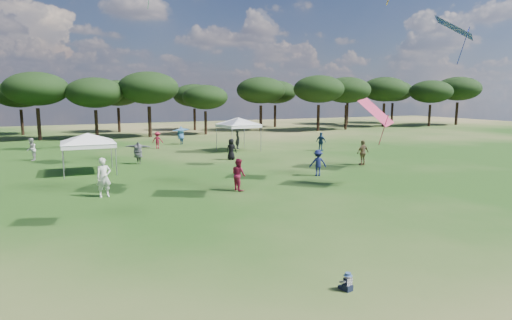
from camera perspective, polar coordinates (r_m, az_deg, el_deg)
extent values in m
cylinder|color=black|center=(52.39, -26.97, 4.27)|extent=(0.40, 0.40, 3.46)
ellipsoid|color=black|center=(52.30, -27.26, 8.43)|extent=(6.73, 6.73, 3.63)
cylinder|color=black|center=(51.32, -20.50, 4.45)|extent=(0.37, 0.37, 3.21)
ellipsoid|color=black|center=(51.21, -20.71, 8.39)|extent=(6.24, 6.24, 3.36)
cylinder|color=black|center=(51.62, -13.99, 4.96)|extent=(0.41, 0.41, 3.56)
ellipsoid|color=black|center=(51.53, -14.15, 9.31)|extent=(6.91, 6.91, 3.73)
cylinder|color=black|center=(53.69, -6.73, 4.94)|extent=(0.33, 0.33, 2.88)
ellipsoid|color=black|center=(53.57, -6.79, 8.32)|extent=(5.60, 5.60, 3.02)
cylinder|color=black|center=(59.20, 0.65, 5.62)|extent=(0.39, 0.39, 3.44)
ellipsoid|color=black|center=(59.12, 0.65, 9.29)|extent=(6.69, 6.69, 3.60)
cylinder|color=black|center=(59.10, 8.30, 5.57)|extent=(0.40, 0.40, 3.53)
ellipsoid|color=black|center=(59.01, 8.38, 9.34)|extent=(6.86, 6.86, 3.70)
cylinder|color=black|center=(62.21, 11.88, 5.60)|extent=(0.40, 0.40, 3.47)
ellipsoid|color=black|center=(62.13, 12.00, 9.11)|extent=(6.74, 6.74, 3.63)
cylinder|color=black|center=(69.15, 16.64, 5.76)|extent=(0.41, 0.41, 3.57)
ellipsoid|color=black|center=(69.08, 16.79, 9.02)|extent=(6.94, 6.94, 3.74)
cylinder|color=black|center=(72.41, 22.13, 5.52)|extent=(0.38, 0.38, 3.35)
ellipsoid|color=black|center=(72.34, 22.30, 8.43)|extent=(6.51, 6.51, 3.51)
cylinder|color=black|center=(77.59, 25.17, 5.62)|extent=(0.42, 0.42, 3.66)
ellipsoid|color=black|center=(77.53, 25.37, 8.58)|extent=(7.10, 7.10, 3.83)
cylinder|color=black|center=(60.00, -28.74, 4.43)|extent=(0.36, 0.36, 3.11)
ellipsoid|color=black|center=(59.90, -28.98, 7.69)|extent=(6.05, 6.05, 3.26)
cylinder|color=black|center=(59.50, -17.81, 5.10)|extent=(0.37, 0.37, 3.20)
ellipsoid|color=black|center=(59.40, -17.97, 8.49)|extent=(6.21, 6.21, 3.35)
cylinder|color=black|center=(60.38, -8.18, 5.38)|extent=(0.34, 0.34, 2.99)
ellipsoid|color=black|center=(60.29, -8.25, 8.50)|extent=(5.81, 5.81, 3.13)
cylinder|color=black|center=(65.54, 2.55, 5.86)|extent=(0.38, 0.38, 3.31)
ellipsoid|color=black|center=(65.46, 2.57, 9.04)|extent=(6.43, 6.43, 3.47)
cylinder|color=black|center=(73.12, 12.05, 6.10)|extent=(0.42, 0.42, 3.64)
ellipsoid|color=black|center=(73.05, 12.15, 9.24)|extent=(7.06, 7.06, 3.81)
cylinder|color=black|center=(78.44, 17.68, 5.99)|extent=(0.40, 0.40, 3.46)
ellipsoid|color=black|center=(78.37, 17.81, 8.76)|extent=(6.72, 6.72, 3.62)
cylinder|color=gray|center=(27.64, -24.32, -0.40)|extent=(0.06, 0.06, 1.88)
cylinder|color=gray|center=(27.76, -18.15, -0.02)|extent=(0.06, 0.06, 1.88)
cylinder|color=gray|center=(30.60, -24.30, 0.42)|extent=(0.06, 0.06, 1.88)
cylinder|color=gray|center=(30.71, -18.72, 0.76)|extent=(0.06, 0.06, 1.88)
cube|color=white|center=(29.03, -21.47, 1.95)|extent=(3.20, 3.20, 0.25)
pyramid|color=white|center=(28.96, -21.55, 3.37)|extent=(6.42, 6.42, 0.60)
cylinder|color=gray|center=(35.78, -3.20, 2.61)|extent=(0.06, 0.06, 2.28)
cylinder|color=gray|center=(37.25, 0.66, 2.86)|extent=(0.06, 0.06, 2.28)
cylinder|color=gray|center=(38.30, -5.29, 2.99)|extent=(0.06, 0.06, 2.28)
cylinder|color=gray|center=(39.68, -1.59, 3.22)|extent=(0.06, 0.06, 2.28)
cube|color=white|center=(37.63, -2.37, 4.58)|extent=(3.40, 3.40, 0.25)
pyramid|color=white|center=(37.58, -2.37, 5.68)|extent=(6.11, 6.11, 0.60)
cube|color=black|center=(11.62, 12.11, -16.32)|extent=(0.24, 0.24, 0.16)
cube|color=black|center=(11.68, 11.32, -16.35)|extent=(0.11, 0.19, 0.08)
cube|color=black|center=(11.77, 11.80, -16.16)|extent=(0.11, 0.19, 0.08)
cube|color=white|center=(11.55, 12.14, -15.55)|extent=(0.22, 0.17, 0.20)
cylinder|color=white|center=(11.50, 11.50, -15.64)|extent=(0.10, 0.20, 0.12)
cylinder|color=white|center=(11.67, 12.37, -15.30)|extent=(0.10, 0.20, 0.12)
sphere|color=#E0B293|center=(11.49, 12.17, -14.92)|extent=(0.14, 0.14, 0.14)
cone|color=#42689C|center=(11.48, 12.17, -14.77)|extent=(0.23, 0.23, 0.02)
cylinder|color=#42689C|center=(11.47, 12.18, -14.62)|extent=(0.15, 0.15, 0.06)
imported|color=#2B5582|center=(43.44, -9.99, 3.28)|extent=(2.29, 1.55, 1.83)
imported|color=#A21B3D|center=(22.23, -2.33, -1.94)|extent=(0.77, 0.91, 1.68)
imported|color=silver|center=(22.06, -19.63, -2.21)|extent=(0.77, 0.57, 1.93)
imported|color=maroon|center=(40.47, -12.99, 2.60)|extent=(1.16, 0.98, 1.56)
imported|color=#91704F|center=(31.14, 14.05, 0.97)|extent=(1.09, 0.56, 1.77)
imported|color=navy|center=(38.17, 8.67, 2.44)|extent=(0.75, 1.05, 1.66)
imported|color=#323338|center=(39.35, -2.46, 2.78)|extent=(0.46, 0.66, 1.74)
imported|color=#424347|center=(31.74, -15.44, 0.91)|extent=(1.96, 1.49, 1.60)
imported|color=#161E50|center=(26.42, 8.26, -0.38)|extent=(1.18, 0.90, 1.62)
imported|color=beige|center=(36.41, -27.76, 1.26)|extent=(0.69, 0.86, 1.70)
imported|color=black|center=(32.70, -3.31, 1.44)|extent=(0.93, 0.90, 1.61)
plane|color=#182BB8|center=(30.62, 24.89, 15.68)|extent=(3.20, 3.32, 1.58)
plane|color=#B72D4E|center=(23.69, 15.73, 6.19)|extent=(2.62, 2.29, 1.52)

